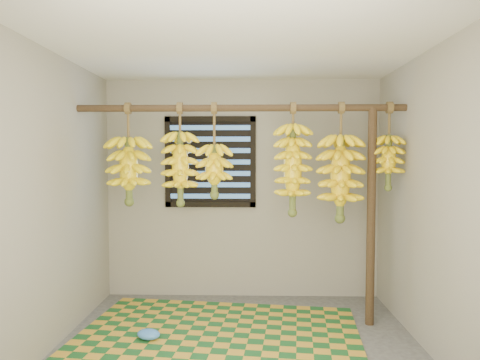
{
  "coord_description": "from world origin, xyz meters",
  "views": [
    {
      "loc": [
        0.09,
        -3.22,
        1.55
      ],
      "look_at": [
        0.0,
        0.55,
        1.35
      ],
      "focal_mm": 32.0,
      "sensor_mm": 36.0,
      "label": 1
    }
  ],
  "objects_px": {
    "plastic_bag": "(149,334)",
    "banana_bunch_e": "(340,178)",
    "banana_bunch_c": "(214,171)",
    "banana_bunch_d": "(293,170)",
    "banana_bunch_f": "(389,162)",
    "woven_mat": "(215,343)",
    "banana_bunch_a": "(129,171)",
    "banana_bunch_b": "(180,169)",
    "support_post": "(371,217)"
  },
  "relations": [
    {
      "from": "plastic_bag",
      "to": "banana_bunch_e",
      "type": "xyz_separation_m",
      "value": [
        1.68,
        0.4,
        1.31
      ]
    },
    {
      "from": "banana_bunch_c",
      "to": "banana_bunch_d",
      "type": "xyz_separation_m",
      "value": [
        0.72,
        -0.0,
        0.01
      ]
    },
    {
      "from": "banana_bunch_f",
      "to": "plastic_bag",
      "type": "bearing_deg",
      "value": -169.36
    },
    {
      "from": "banana_bunch_d",
      "to": "banana_bunch_f",
      "type": "height_order",
      "value": "same"
    },
    {
      "from": "woven_mat",
      "to": "banana_bunch_f",
      "type": "distance_m",
      "value": 2.21
    },
    {
      "from": "banana_bunch_a",
      "to": "banana_bunch_e",
      "type": "relative_size",
      "value": 0.86
    },
    {
      "from": "banana_bunch_b",
      "to": "banana_bunch_c",
      "type": "height_order",
      "value": "same"
    },
    {
      "from": "banana_bunch_f",
      "to": "banana_bunch_a",
      "type": "bearing_deg",
      "value": 180.0
    },
    {
      "from": "support_post",
      "to": "banana_bunch_e",
      "type": "bearing_deg",
      "value": 180.0
    },
    {
      "from": "support_post",
      "to": "banana_bunch_b",
      "type": "xyz_separation_m",
      "value": [
        -1.75,
        0.0,
        0.45
      ]
    },
    {
      "from": "banana_bunch_a",
      "to": "banana_bunch_b",
      "type": "relative_size",
      "value": 0.99
    },
    {
      "from": "banana_bunch_e",
      "to": "banana_bunch_f",
      "type": "relative_size",
      "value": 1.35
    },
    {
      "from": "banana_bunch_a",
      "to": "banana_bunch_d",
      "type": "xyz_separation_m",
      "value": [
        1.51,
        0.0,
        0.01
      ]
    },
    {
      "from": "plastic_bag",
      "to": "banana_bunch_f",
      "type": "xyz_separation_m",
      "value": [
        2.12,
        0.4,
        1.45
      ]
    },
    {
      "from": "banana_bunch_c",
      "to": "banana_bunch_f",
      "type": "relative_size",
      "value": 1.09
    },
    {
      "from": "banana_bunch_d",
      "to": "banana_bunch_f",
      "type": "bearing_deg",
      "value": 0.0
    },
    {
      "from": "banana_bunch_e",
      "to": "banana_bunch_f",
      "type": "height_order",
      "value": "same"
    },
    {
      "from": "banana_bunch_a",
      "to": "banana_bunch_b",
      "type": "xyz_separation_m",
      "value": [
        0.48,
        0.0,
        0.02
      ]
    },
    {
      "from": "plastic_bag",
      "to": "banana_bunch_d",
      "type": "relative_size",
      "value": 0.2
    },
    {
      "from": "plastic_bag",
      "to": "banana_bunch_c",
      "type": "relative_size",
      "value": 0.24
    },
    {
      "from": "banana_bunch_d",
      "to": "woven_mat",
      "type": "bearing_deg",
      "value": -147.16
    },
    {
      "from": "plastic_bag",
      "to": "banana_bunch_b",
      "type": "xyz_separation_m",
      "value": [
        0.21,
        0.4,
        1.39
      ]
    },
    {
      "from": "banana_bunch_b",
      "to": "banana_bunch_e",
      "type": "bearing_deg",
      "value": 0.0
    },
    {
      "from": "woven_mat",
      "to": "banana_bunch_f",
      "type": "relative_size",
      "value": 3.05
    },
    {
      "from": "banana_bunch_b",
      "to": "banana_bunch_e",
      "type": "relative_size",
      "value": 0.87
    },
    {
      "from": "woven_mat",
      "to": "banana_bunch_c",
      "type": "bearing_deg",
      "value": 94.55
    },
    {
      "from": "woven_mat",
      "to": "banana_bunch_c",
      "type": "xyz_separation_m",
      "value": [
        -0.04,
        0.44,
        1.42
      ]
    },
    {
      "from": "plastic_bag",
      "to": "banana_bunch_d",
      "type": "height_order",
      "value": "banana_bunch_d"
    },
    {
      "from": "woven_mat",
      "to": "banana_bunch_b",
      "type": "height_order",
      "value": "banana_bunch_b"
    },
    {
      "from": "banana_bunch_b",
      "to": "banana_bunch_d",
      "type": "distance_m",
      "value": 1.03
    },
    {
      "from": "plastic_bag",
      "to": "banana_bunch_c",
      "type": "xyz_separation_m",
      "value": [
        0.53,
        0.4,
        1.37
      ]
    },
    {
      "from": "banana_bunch_a",
      "to": "banana_bunch_c",
      "type": "bearing_deg",
      "value": 0.0
    },
    {
      "from": "banana_bunch_f",
      "to": "banana_bunch_c",
      "type": "bearing_deg",
      "value": 180.0
    },
    {
      "from": "woven_mat",
      "to": "banana_bunch_e",
      "type": "bearing_deg",
      "value": 21.51
    },
    {
      "from": "support_post",
      "to": "banana_bunch_b",
      "type": "relative_size",
      "value": 2.12
    },
    {
      "from": "banana_bunch_b",
      "to": "banana_bunch_e",
      "type": "height_order",
      "value": "same"
    },
    {
      "from": "support_post",
      "to": "banana_bunch_c",
      "type": "distance_m",
      "value": 1.5
    },
    {
      "from": "woven_mat",
      "to": "banana_bunch_b",
      "type": "relative_size",
      "value": 2.58
    },
    {
      "from": "banana_bunch_c",
      "to": "banana_bunch_d",
      "type": "bearing_deg",
      "value": -0.0
    },
    {
      "from": "banana_bunch_c",
      "to": "banana_bunch_e",
      "type": "bearing_deg",
      "value": 0.0
    },
    {
      "from": "banana_bunch_c",
      "to": "banana_bunch_f",
      "type": "bearing_deg",
      "value": -0.0
    },
    {
      "from": "support_post",
      "to": "plastic_bag",
      "type": "height_order",
      "value": "support_post"
    },
    {
      "from": "banana_bunch_d",
      "to": "banana_bunch_e",
      "type": "height_order",
      "value": "same"
    },
    {
      "from": "banana_bunch_f",
      "to": "banana_bunch_d",
      "type": "bearing_deg",
      "value": 180.0
    },
    {
      "from": "plastic_bag",
      "to": "banana_bunch_f",
      "type": "relative_size",
      "value": 0.26
    },
    {
      "from": "woven_mat",
      "to": "banana_bunch_a",
      "type": "distance_m",
      "value": 1.7
    },
    {
      "from": "woven_mat",
      "to": "banana_bunch_b",
      "type": "distance_m",
      "value": 1.55
    },
    {
      "from": "support_post",
      "to": "woven_mat",
      "type": "distance_m",
      "value": 1.78
    },
    {
      "from": "banana_bunch_e",
      "to": "banana_bunch_b",
      "type": "bearing_deg",
      "value": -180.0
    },
    {
      "from": "banana_bunch_b",
      "to": "banana_bunch_f",
      "type": "xyz_separation_m",
      "value": [
        1.9,
        0.0,
        0.06
      ]
    }
  ]
}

